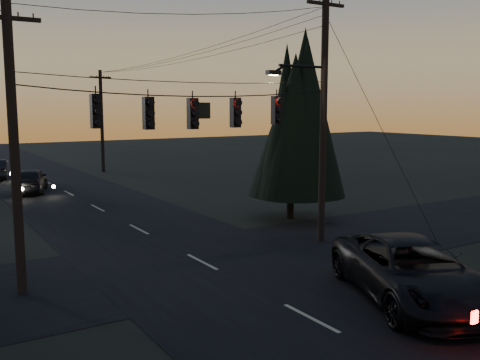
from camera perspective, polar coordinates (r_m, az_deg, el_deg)
main_road at (r=28.18m, az=-13.72°, el=-3.59°), size 8.00×120.00×0.02m
cross_road at (r=19.20m, az=-4.08°, el=-8.73°), size 60.00×7.00×0.02m
utility_pole_right at (r=22.23m, az=8.61°, el=-6.52°), size 5.00×0.30×10.00m
utility_pole_left at (r=17.36m, az=-22.18°, el=-11.15°), size 1.80×0.30×8.50m
utility_pole_far_r at (r=46.78m, az=-14.35°, el=0.85°), size 1.80×0.30×8.50m
span_signal_assembly at (r=18.30m, az=-4.91°, el=7.25°), size 11.50×0.44×1.52m
evergreen_right at (r=26.06m, az=5.50°, el=6.30°), size 3.97×3.97×8.41m
suv_near at (r=15.98m, az=17.88°, el=-9.29°), size 5.13×6.91×1.74m
sedan_oncoming_a at (r=36.71m, az=-21.49°, el=-0.04°), size 3.15×5.05×1.60m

